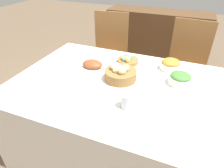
# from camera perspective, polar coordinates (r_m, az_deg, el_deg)

# --- Properties ---
(ground_plane) EXTENTS (12.00, 12.00, 0.00)m
(ground_plane) POSITION_cam_1_polar(r_m,az_deg,el_deg) (2.03, 0.73, -17.40)
(ground_plane) COLOR brown
(dining_table) EXTENTS (1.58, 1.15, 0.74)m
(dining_table) POSITION_cam_1_polar(r_m,az_deg,el_deg) (1.76, 0.82, -9.73)
(dining_table) COLOR white
(dining_table) RESTS_ON ground
(chair_far_left) EXTENTS (0.46, 0.46, 1.01)m
(chair_far_left) POSITION_cam_1_polar(r_m,az_deg,el_deg) (2.53, -0.90, 8.97)
(chair_far_left) COLOR olive
(chair_far_left) RESTS_ON ground
(chair_far_right) EXTENTS (0.46, 0.46, 1.01)m
(chair_far_right) POSITION_cam_1_polar(r_m,az_deg,el_deg) (2.36, 20.19, 5.03)
(chair_far_right) COLOR olive
(chair_far_right) RESTS_ON ground
(sideboard) EXTENTS (1.53, 0.44, 0.87)m
(sideboard) POSITION_cam_1_polar(r_m,az_deg,el_deg) (3.33, 12.55, 12.37)
(sideboard) COLOR brown
(sideboard) RESTS_ON ground
(bread_basket) EXTENTS (0.25, 0.25, 0.13)m
(bread_basket) POSITION_cam_1_polar(r_m,az_deg,el_deg) (1.56, 2.37, 3.07)
(bread_basket) COLOR olive
(bread_basket) RESTS_ON dining_table
(egg_basket) EXTENTS (0.19, 0.19, 0.08)m
(egg_basket) POSITION_cam_1_polar(r_m,az_deg,el_deg) (1.82, 4.47, 6.79)
(egg_basket) COLOR olive
(egg_basket) RESTS_ON dining_table
(ham_platter) EXTENTS (0.27, 0.19, 0.08)m
(ham_platter) POSITION_cam_1_polar(r_m,az_deg,el_deg) (1.74, -5.59, 5.40)
(ham_platter) COLOR silver
(ham_platter) RESTS_ON dining_table
(carrot_bowl) EXTENTS (0.18, 0.18, 0.09)m
(carrot_bowl) POSITION_cam_1_polar(r_m,az_deg,el_deg) (1.78, 16.43, 5.35)
(carrot_bowl) COLOR silver
(carrot_bowl) RESTS_ON dining_table
(green_salad_bowl) EXTENTS (0.17, 0.17, 0.09)m
(green_salad_bowl) POSITION_cam_1_polar(r_m,az_deg,el_deg) (1.58, 18.92, 1.41)
(green_salad_bowl) COLOR silver
(green_salad_bowl) RESTS_ON dining_table
(dinner_plate) EXTENTS (0.25, 0.25, 0.01)m
(dinner_plate) POSITION_cam_1_polar(r_m,az_deg,el_deg) (1.27, -9.68, -8.03)
(dinner_plate) COLOR silver
(dinner_plate) RESTS_ON dining_table
(fork) EXTENTS (0.02, 0.20, 0.00)m
(fork) POSITION_cam_1_polar(r_m,az_deg,el_deg) (1.34, -15.19, -6.38)
(fork) COLOR #B7B7BC
(fork) RESTS_ON dining_table
(knife) EXTENTS (0.02, 0.20, 0.00)m
(knife) POSITION_cam_1_polar(r_m,az_deg,el_deg) (1.21, -3.51, -9.95)
(knife) COLOR #B7B7BC
(knife) RESTS_ON dining_table
(spoon) EXTENTS (0.02, 0.20, 0.00)m
(spoon) POSITION_cam_1_polar(r_m,az_deg,el_deg) (1.20, -2.19, -10.33)
(spoon) COLOR #B7B7BC
(spoon) RESTS_ON dining_table
(drinking_cup) EXTENTS (0.08, 0.08, 0.10)m
(drinking_cup) POSITION_cam_1_polar(r_m,az_deg,el_deg) (1.27, 4.39, -4.78)
(drinking_cup) COLOR silver
(drinking_cup) RESTS_ON dining_table
(butter_dish) EXTENTS (0.11, 0.07, 0.03)m
(butter_dish) POSITION_cam_1_polar(r_m,az_deg,el_deg) (1.48, -15.07, -1.55)
(butter_dish) COLOR silver
(butter_dish) RESTS_ON dining_table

